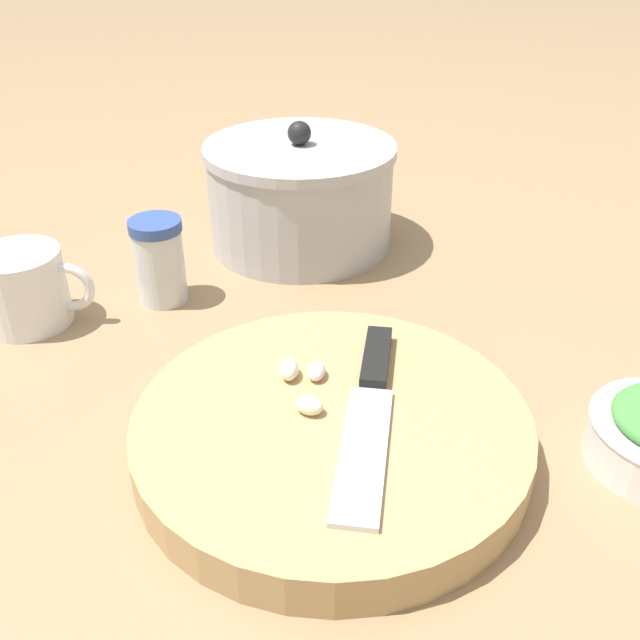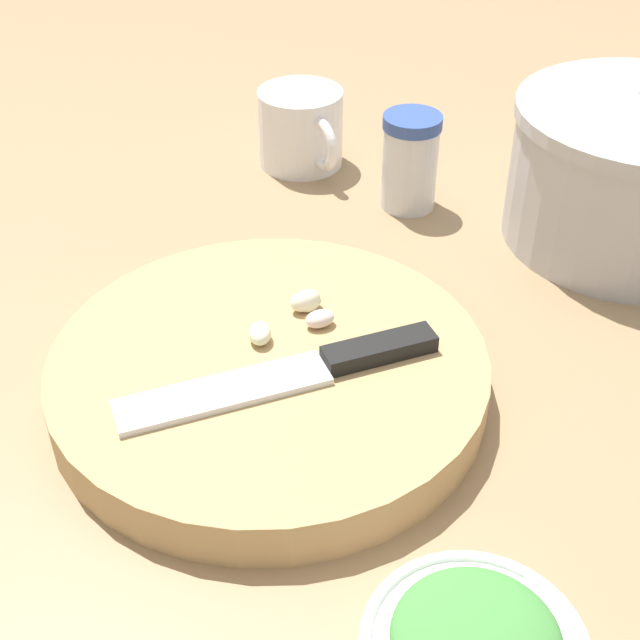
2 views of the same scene
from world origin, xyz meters
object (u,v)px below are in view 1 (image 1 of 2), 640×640
object	(u,v)px
garlic_cloves	(304,379)
coffee_mug	(27,288)
cutting_board	(334,432)
chef_knife	(372,402)
stock_pot	(303,195)
spice_jar	(162,260)

from	to	relation	value
garlic_cloves	coffee_mug	size ratio (longest dim) A/B	0.62
cutting_board	garlic_cloves	size ratio (longest dim) A/B	4.31
chef_knife	stock_pot	xyz separation A→B (m)	(-0.06, 0.38, 0.02)
garlic_cloves	spice_jar	world-z (taller)	spice_jar
cutting_board	garlic_cloves	bearing A→B (deg)	123.75
cutting_board	garlic_cloves	xyz separation A→B (m)	(-0.02, 0.04, 0.03)
cutting_board	spice_jar	bearing A→B (deg)	126.61
cutting_board	chef_knife	xyz separation A→B (m)	(0.03, 0.01, 0.02)
chef_knife	coffee_mug	size ratio (longest dim) A/B	1.96
stock_pot	cutting_board	bearing A→B (deg)	-85.08
cutting_board	coffee_mug	world-z (taller)	coffee_mug
garlic_cloves	coffee_mug	bearing A→B (deg)	150.87
chef_knife	stock_pot	size ratio (longest dim) A/B	1.00
cutting_board	coffee_mug	size ratio (longest dim) A/B	2.67
cutting_board	stock_pot	bearing A→B (deg)	94.92
cutting_board	stock_pot	distance (m)	0.39
stock_pot	spice_jar	bearing A→B (deg)	-136.00
coffee_mug	garlic_cloves	bearing A→B (deg)	-29.13
spice_jar	garlic_cloves	bearing A→B (deg)	-52.91
garlic_cloves	spice_jar	distance (m)	0.26
chef_knife	spice_jar	size ratio (longest dim) A/B	2.47
coffee_mug	cutting_board	bearing A→B (deg)	-32.28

